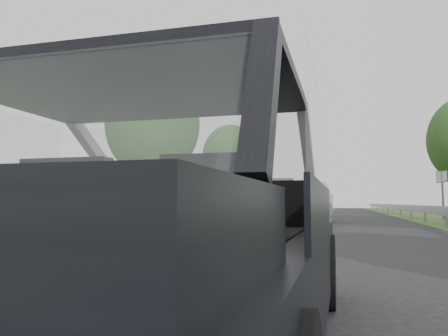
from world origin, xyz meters
The scene contains 10 objects.
subject_car centered at (0.00, 0.00, 0.72)m, with size 1.80×4.00×1.45m, color black.
dashboard centered at (0.00, 0.62, 0.85)m, with size 1.58×0.45×0.30m, color black.
driver_seat centered at (-0.40, -0.29, 0.88)m, with size 0.50×0.72×0.42m, color black.
passenger_seat centered at (0.40, -0.29, 0.88)m, with size 0.50×0.72×0.42m, color black.
steering_wheel centered at (-0.40, 0.33, 0.92)m, with size 0.36×0.36×0.04m, color black.
cat centered at (0.25, 0.65, 1.07)m, with size 0.51×0.16×0.23m, color gray.
other_car centered at (-0.61, 15.24, 0.84)m, with size 2.01×5.09×1.68m, color silver.
highway_sign centered at (5.90, 21.76, 1.23)m, with size 0.10×0.99×2.47m, color #145B20.
tree_5 centered at (-9.50, 20.64, 4.12)m, with size 5.44×5.44×8.24m, color #284420, non-canonical shape.
tree_6 centered at (-7.83, 32.21, 3.53)m, with size 4.66×4.66×7.06m, color #284420, non-canonical shape.
Camera 1 is at (0.99, -2.38, 0.86)m, focal length 35.00 mm.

